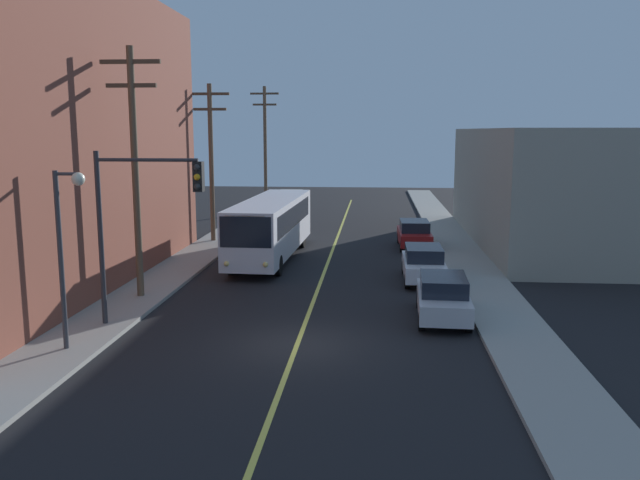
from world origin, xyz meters
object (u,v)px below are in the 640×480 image
(utility_pole_far, at_px, (265,143))
(parked_car_red, at_px, (414,234))
(utility_pole_near, at_px, (135,162))
(utility_pole_mid, at_px, (211,155))
(city_bus, at_px, (271,225))
(street_lamp_left, at_px, (66,234))
(parked_car_white, at_px, (424,263))
(parked_car_silver, at_px, (443,297))
(traffic_signal_left_corner, at_px, (143,206))

(utility_pole_far, bearing_deg, parked_car_red, -55.46)
(utility_pole_far, bearing_deg, utility_pole_near, -90.27)
(parked_car_red, distance_m, utility_pole_mid, 13.08)
(parked_car_red, xyz_separation_m, utility_pole_far, (-11.68, 16.97, 4.98))
(city_bus, distance_m, utility_pole_far, 21.65)
(utility_pole_far, relative_size, street_lamp_left, 1.88)
(utility_pole_mid, bearing_deg, parked_car_white, -38.10)
(parked_car_silver, xyz_separation_m, utility_pole_near, (-12.05, 1.92, 4.76))
(parked_car_silver, relative_size, utility_pole_mid, 0.47)
(utility_pole_mid, bearing_deg, utility_pole_near, -88.25)
(parked_car_white, bearing_deg, city_bus, 148.33)
(utility_pole_mid, xyz_separation_m, street_lamp_left, (0.69, -20.41, -1.61))
(utility_pole_near, xyz_separation_m, street_lamp_left, (0.26, -6.63, -1.86))
(traffic_signal_left_corner, relative_size, street_lamp_left, 1.09)
(traffic_signal_left_corner, xyz_separation_m, street_lamp_left, (-1.42, -2.70, -0.56))
(utility_pole_far, relative_size, traffic_signal_left_corner, 1.72)
(parked_car_silver, distance_m, parked_car_red, 14.90)
(city_bus, xyz_separation_m, utility_pole_mid, (-4.41, 4.75, 3.54))
(parked_car_silver, xyz_separation_m, traffic_signal_left_corner, (-10.37, -2.01, 3.46))
(city_bus, distance_m, utility_pole_mid, 7.39)
(city_bus, relative_size, parked_car_silver, 2.74)
(parked_car_silver, bearing_deg, utility_pole_near, 170.96)
(utility_pole_near, xyz_separation_m, traffic_signal_left_corner, (1.68, -3.93, -1.30))
(city_bus, xyz_separation_m, parked_car_red, (7.84, 3.95, -0.98))
(utility_pole_mid, relative_size, utility_pole_far, 0.91)
(city_bus, relative_size, utility_pole_far, 1.18)
(parked_car_silver, xyz_separation_m, parked_car_red, (-0.22, 14.89, 0.00))
(parked_car_white, height_order, traffic_signal_left_corner, traffic_signal_left_corner)
(parked_car_silver, relative_size, utility_pole_far, 0.43)
(city_bus, bearing_deg, utility_pole_near, -113.83)
(parked_car_white, xyz_separation_m, traffic_signal_left_corner, (-10.08, -8.16, 3.46))
(parked_car_silver, bearing_deg, traffic_signal_left_corner, -169.01)
(parked_car_silver, bearing_deg, street_lamp_left, -158.19)
(utility_pole_near, distance_m, traffic_signal_left_corner, 4.47)
(parked_car_white, height_order, parked_car_red, same)
(traffic_signal_left_corner, bearing_deg, parked_car_silver, 10.99)
(city_bus, xyz_separation_m, traffic_signal_left_corner, (-2.31, -12.96, 2.49))
(parked_car_white, distance_m, traffic_signal_left_corner, 13.42)
(parked_car_silver, bearing_deg, parked_car_red, 90.85)
(utility_pole_far, bearing_deg, street_lamp_left, -89.81)
(utility_pole_far, bearing_deg, traffic_signal_left_corner, -87.40)
(city_bus, xyz_separation_m, street_lamp_left, (-3.72, -15.66, 1.92))
(utility_pole_near, xyz_separation_m, utility_pole_mid, (-0.42, 13.78, -0.24))
(parked_car_silver, height_order, parked_car_white, same)
(parked_car_red, bearing_deg, street_lamp_left, -120.52)
(street_lamp_left, bearing_deg, utility_pole_far, 90.19)
(city_bus, bearing_deg, street_lamp_left, -103.37)
(street_lamp_left, bearing_deg, utility_pole_near, 92.28)
(parked_car_white, xyz_separation_m, utility_pole_far, (-11.62, 25.72, 4.98))
(parked_car_red, distance_m, traffic_signal_left_corner, 20.02)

